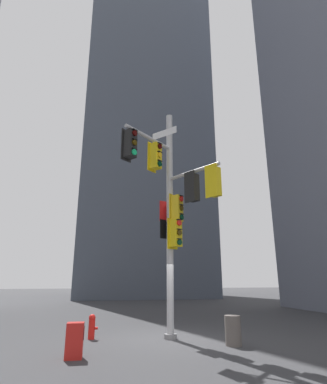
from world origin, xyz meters
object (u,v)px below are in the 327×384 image
(signal_pole_assembly, at_px, (172,198))
(trash_bin, at_px, (233,330))
(fire_hydrant, at_px, (92,326))
(newspaper_box, at_px, (75,340))

(signal_pole_assembly, xyz_separation_m, trash_bin, (1.71, -0.93, -4.42))
(trash_bin, bearing_deg, fire_hydrant, 155.86)
(trash_bin, bearing_deg, signal_pole_assembly, 151.33)
(signal_pole_assembly, bearing_deg, newspaper_box, -150.99)
(fire_hydrant, distance_m, newspaper_box, 2.71)
(newspaper_box, bearing_deg, signal_pole_assembly, 29.01)
(signal_pole_assembly, height_order, newspaper_box, signal_pole_assembly)
(fire_hydrant, bearing_deg, trash_bin, -24.14)
(signal_pole_assembly, relative_size, newspaper_box, 9.75)
(signal_pole_assembly, bearing_deg, fire_hydrant, 158.97)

